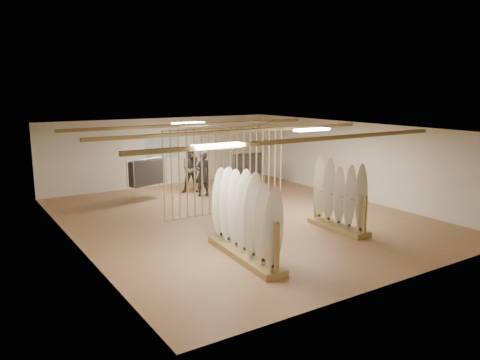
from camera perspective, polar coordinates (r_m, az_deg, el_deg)
floor at (r=14.77m, az=-0.00°, el=-4.57°), size 12.00×12.00×0.00m
ceiling at (r=14.27m, az=-0.00°, el=6.32°), size 12.00×12.00×0.00m
wall_back at (r=19.71m, az=-9.49°, el=3.39°), size 12.00×0.00×12.00m
wall_front at (r=10.07m, az=18.85°, el=-4.41°), size 12.00×0.00×12.00m
wall_left at (r=12.53m, az=-19.62°, el=-1.48°), size 0.00×12.00×12.00m
wall_right at (r=17.63m, az=13.82°, el=2.33°), size 0.00×12.00×12.00m
ceiling_slats at (r=14.28m, az=-0.00°, el=6.00°), size 9.50×6.12×0.10m
light_panels at (r=14.27m, az=-0.00°, el=6.08°), size 1.20×0.35×0.06m
bamboo_partition at (r=15.12m, az=-1.64°, el=1.23°), size 4.45×0.05×2.78m
poster at (r=19.67m, az=-9.48°, el=3.97°), size 1.40×0.03×0.90m
rack_left at (r=11.12m, az=0.55°, el=-6.01°), size 0.83×3.02×2.08m
rack_right at (r=13.65m, az=11.96°, el=-3.23°), size 0.55×2.06×1.96m
clothing_rack_a at (r=17.12m, az=-11.28°, el=0.88°), size 1.40×0.75×1.56m
clothing_rack_b at (r=19.33m, az=0.99°, el=1.97°), size 1.29×0.64×1.42m
shopper_a at (r=17.58m, az=-4.60°, el=1.14°), size 0.72×0.50×1.92m
shopper_b at (r=18.10m, az=-5.80°, el=1.73°), size 1.27×1.16×2.12m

